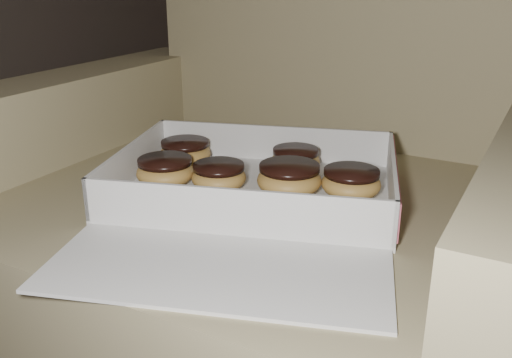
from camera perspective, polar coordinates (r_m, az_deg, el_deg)
The scene contains 13 objects.
armchair at distance 1.08m, azimuth 1.73°, elevation -6.56°, with size 1.00×0.84×1.04m.
bakery_box at distance 0.89m, azimuth -0.34°, elevation -1.87°, with size 0.57×0.62×0.07m.
donut_a at distance 0.93m, azimuth -3.73°, elevation 0.31°, with size 0.09×0.09×0.05m.
donut_b at distance 1.02m, azimuth 3.97°, elevation 1.97°, with size 0.09×0.09×0.04m.
donut_c at distance 0.91m, azimuth 9.49°, elevation -0.34°, with size 0.09×0.09×0.05m.
donut_d at distance 0.96m, azimuth -9.07°, elevation 0.80°, with size 0.10×0.10×0.05m.
donut_e at distance 0.91m, azimuth 3.34°, elevation 0.05°, with size 0.10×0.10×0.05m.
donut_f at distance 1.06m, azimuth -7.08°, elevation 2.70°, with size 0.09×0.09×0.05m.
crumb_a at distance 0.94m, azimuth -4.59°, elevation -1.00°, with size 0.01×0.01×0.00m, color black.
crumb_b at distance 0.95m, azimuth -9.63°, elevation -0.92°, with size 0.01×0.01×0.00m, color black.
crumb_c at distance 0.94m, azimuth -3.70°, elevation -1.05°, with size 0.01×0.01×0.00m, color black.
crumb_d at distance 0.88m, azimuth -3.17°, elevation -2.51°, with size 0.01×0.01×0.00m, color black.
crumb_e at distance 0.90m, azimuth 0.06°, elevation -1.97°, with size 0.01×0.01×0.00m, color black.
Camera 1 is at (0.07, -0.57, 0.82)m, focal length 40.00 mm.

